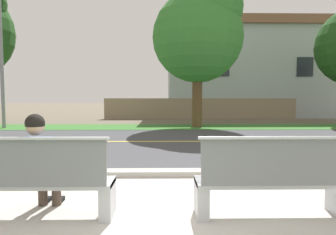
{
  "coord_description": "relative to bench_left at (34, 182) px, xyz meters",
  "views": [
    {
      "loc": [
        0.1,
        -2.87,
        1.44
      ],
      "look_at": [
        0.21,
        3.52,
        1.0
      ],
      "focal_mm": 30.8,
      "sensor_mm": 36.0,
      "label": 1
    }
  ],
  "objects": [
    {
      "name": "house_across_street",
      "position": [
        8.3,
        19.46,
        3.1
      ],
      "size": [
        13.7,
        6.91,
        7.02
      ],
      "color": "#A3ADB2",
      "rests_on": "ground_plane"
    },
    {
      "name": "seated_person_blue",
      "position": [
        0.0,
        0.17,
        0.22
      ],
      "size": [
        0.52,
        0.68,
        1.25
      ],
      "color": "#47382D",
      "rests_on": "ground_plane"
    },
    {
      "name": "sidewalk_pavement",
      "position": [
        1.41,
        -0.05,
        -0.45
      ],
      "size": [
        44.0,
        3.6,
        0.01
      ],
      "primitive_type": "cube",
      "color": "#B7B2A8",
      "rests_on": "ground_plane"
    },
    {
      "name": "curb_edge",
      "position": [
        1.41,
        1.9,
        -0.4
      ],
      "size": [
        44.0,
        0.3,
        0.11
      ],
      "primitive_type": "cube",
      "color": "#ADA89E",
      "rests_on": "ground_plane"
    },
    {
      "name": "shade_tree_left",
      "position": [
        3.31,
        10.63,
        4.2
      ],
      "size": [
        4.34,
        4.34,
        7.16
      ],
      "color": "brown",
      "rests_on": "ground_plane"
    },
    {
      "name": "garden_wall",
      "position": [
        4.04,
        16.26,
        0.24
      ],
      "size": [
        13.0,
        0.36,
        1.4
      ],
      "primitive_type": "cube",
      "color": "gray",
      "rests_on": "ground_plane"
    },
    {
      "name": "bench_right",
      "position": [
        2.82,
        0.0,
        0.0
      ],
      "size": [
        1.83,
        0.48,
        1.01
      ],
      "color": "silver",
      "rests_on": "ground_plane"
    },
    {
      "name": "ground_plane",
      "position": [
        1.41,
        7.55,
        -0.46
      ],
      "size": [
        140.0,
        140.0,
        0.0
      ],
      "primitive_type": "plane",
      "color": "#665B4C"
    },
    {
      "name": "street_asphalt",
      "position": [
        1.41,
        6.05,
        -0.45
      ],
      "size": [
        52.0,
        8.0,
        0.01
      ],
      "primitive_type": "cube",
      "color": "#424247",
      "rests_on": "ground_plane"
    },
    {
      "name": "bench_left",
      "position": [
        0.0,
        0.0,
        0.0
      ],
      "size": [
        1.83,
        0.48,
        1.01
      ],
      "color": "silver",
      "rests_on": "ground_plane"
    },
    {
      "name": "far_verge_grass",
      "position": [
        1.41,
        10.79,
        -0.45
      ],
      "size": [
        48.0,
        2.8,
        0.02
      ],
      "primitive_type": "cube",
      "color": "#38702D",
      "rests_on": "ground_plane"
    },
    {
      "name": "road_centre_line",
      "position": [
        1.41,
        6.05,
        -0.45
      ],
      "size": [
        48.0,
        0.14,
        0.01
      ],
      "primitive_type": "cube",
      "color": "#E0CC4C",
      "rests_on": "ground_plane"
    },
    {
      "name": "streetlamp",
      "position": [
        -6.04,
        10.58,
        3.85
      ],
      "size": [
        0.24,
        2.1,
        7.58
      ],
      "color": "gray",
      "rests_on": "ground_plane"
    }
  ]
}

